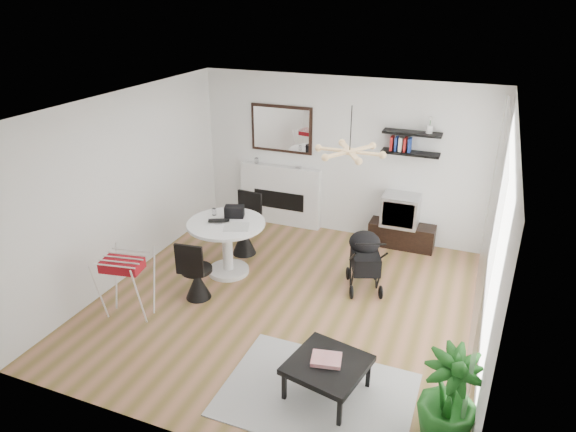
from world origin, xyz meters
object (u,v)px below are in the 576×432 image
at_px(stroller, 365,262).
at_px(potted_plant, 449,398).
at_px(fireplace, 280,188).
at_px(crt_tv, 401,210).
at_px(tv_console, 402,235).
at_px(drying_rack, 127,285).
at_px(coffee_table, 327,366).
at_px(dining_table, 227,240).

relative_size(stroller, potted_plant, 0.91).
bearing_deg(fireplace, crt_tv, -3.25).
relative_size(tv_console, stroller, 1.18).
bearing_deg(fireplace, drying_rack, -101.56).
bearing_deg(fireplace, coffee_table, -61.10).
bearing_deg(dining_table, drying_rack, -114.35).
relative_size(dining_table, potted_plant, 1.15).
xyz_separation_m(tv_console, drying_rack, (-2.94, -3.33, 0.26)).
height_order(tv_console, coffee_table, coffee_table).
relative_size(crt_tv, coffee_table, 0.66).
distance_m(fireplace, dining_table, 1.98).
bearing_deg(coffee_table, fireplace, 118.90).
xyz_separation_m(crt_tv, dining_table, (-2.22, -1.85, -0.11)).
bearing_deg(stroller, crt_tv, 60.30).
bearing_deg(coffee_table, crt_tv, 89.26).
height_order(dining_table, stroller, stroller).
xyz_separation_m(crt_tv, coffee_table, (-0.05, -3.74, -0.30)).
relative_size(coffee_table, potted_plant, 0.90).
relative_size(fireplace, dining_table, 1.89).
relative_size(fireplace, potted_plant, 2.17).
bearing_deg(crt_tv, fireplace, 176.75).
bearing_deg(crt_tv, tv_console, 3.64).
height_order(crt_tv, coffee_table, crt_tv).
bearing_deg(potted_plant, fireplace, 129.76).
distance_m(crt_tv, coffee_table, 3.75).
bearing_deg(dining_table, crt_tv, 39.84).
bearing_deg(stroller, potted_plant, -81.41).
height_order(drying_rack, coffee_table, drying_rack).
distance_m(fireplace, tv_console, 2.29).
height_order(fireplace, coffee_table, fireplace).
distance_m(crt_tv, dining_table, 2.89).
xyz_separation_m(stroller, potted_plant, (1.39, -2.43, 0.11)).
bearing_deg(crt_tv, drying_rack, -130.93).
bearing_deg(coffee_table, drying_rack, 171.79).
distance_m(tv_console, stroller, 1.52).
bearing_deg(stroller, drying_rack, -166.39).
bearing_deg(stroller, dining_table, 169.45).
xyz_separation_m(fireplace, crt_tv, (2.18, -0.12, -0.03)).
distance_m(dining_table, potted_plant, 3.96).
bearing_deg(potted_plant, drying_rack, 171.96).
xyz_separation_m(drying_rack, coffee_table, (2.84, -0.41, -0.10)).
xyz_separation_m(drying_rack, potted_plant, (4.06, -0.57, 0.04)).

